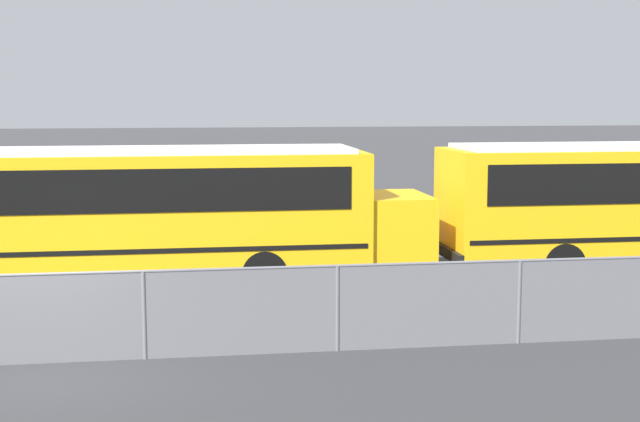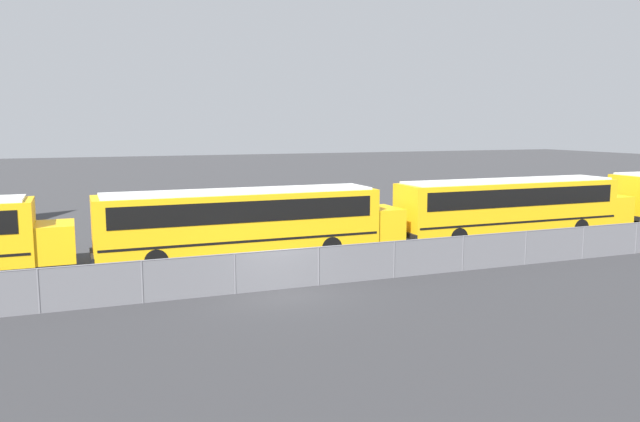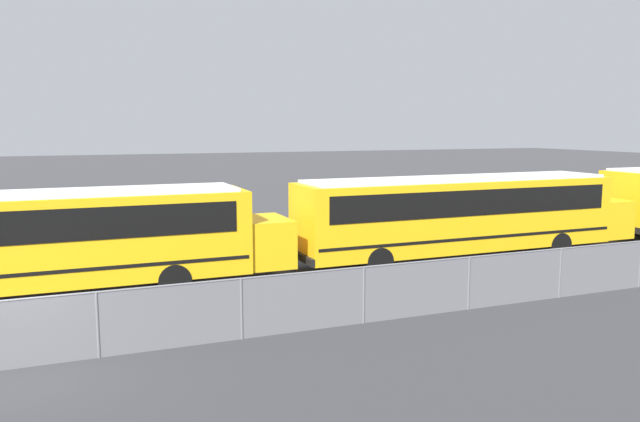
# 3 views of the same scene
# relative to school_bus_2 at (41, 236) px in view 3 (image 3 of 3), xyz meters

# --- Properties ---
(ground_plane) EXTENTS (200.00, 200.00, 0.00)m
(ground_plane) POSITION_rel_school_bus_2_xyz_m (-0.35, -5.30, -1.79)
(ground_plane) COLOR #38383A
(fence) EXTENTS (82.67, 0.07, 1.43)m
(fence) POSITION_rel_school_bus_2_xyz_m (-0.35, -5.31, -1.06)
(fence) COLOR #9EA0A5
(fence) RESTS_ON ground_plane
(school_bus_2) EXTENTS (13.50, 2.46, 3.01)m
(school_bus_2) POSITION_rel_school_bus_2_xyz_m (0.00, 0.00, 0.00)
(school_bus_2) COLOR yellow
(school_bus_2) RESTS_ON ground_plane
(school_bus_3) EXTENTS (13.50, 2.46, 3.01)m
(school_bus_3) POSITION_rel_school_bus_2_xyz_m (13.92, 0.00, 0.00)
(school_bus_3) COLOR yellow
(school_bus_3) RESTS_ON ground_plane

